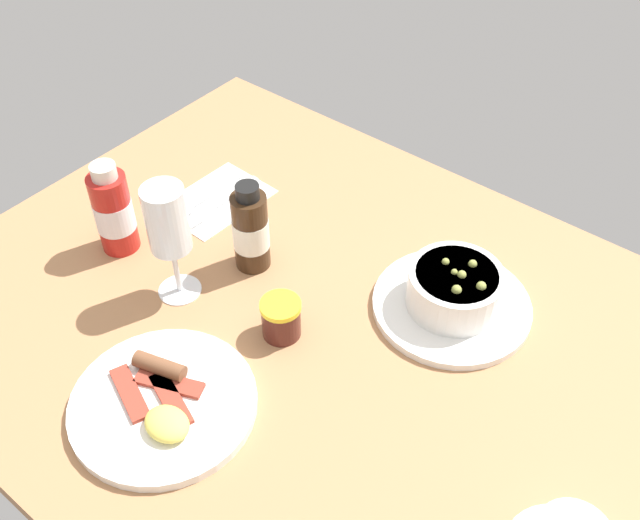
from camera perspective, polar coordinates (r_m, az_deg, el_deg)
name	(u,v)px	position (r cm, az deg, el deg)	size (l,w,h in cm)	color
ground_plane	(316,332)	(104.70, -0.28, -5.58)	(110.00, 84.00, 3.00)	#A8754C
porridge_bowl	(454,293)	(105.01, 10.24, -2.50)	(22.44, 22.44, 7.79)	white
cutlery_setting	(215,200)	(124.13, -8.11, 4.57)	(12.91, 17.28, 0.90)	white
wine_glass	(168,224)	(101.33, -11.63, 2.71)	(6.27, 6.27, 18.71)	white
jam_jar	(281,318)	(100.60, -3.01, -4.50)	(5.62, 5.62, 5.84)	#4C1E18
sauce_bottle_red	(113,211)	(114.66, -15.59, 3.62)	(5.85, 5.85, 15.32)	#B21E19
sauce_bottle_brown	(251,230)	(108.15, -5.35, 2.30)	(5.39, 5.39, 14.75)	#382314
breakfast_plate	(163,404)	(96.34, -11.95, -10.74)	(23.56, 23.56, 3.70)	white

